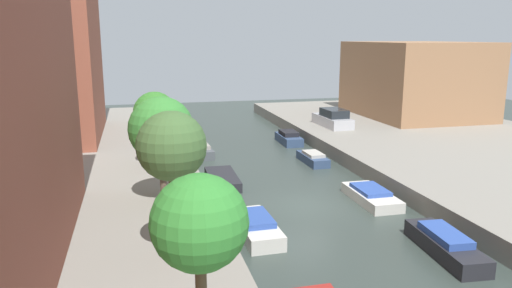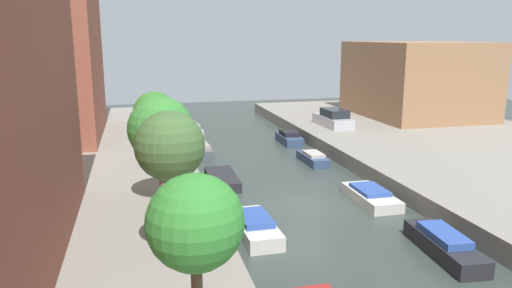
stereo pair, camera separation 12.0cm
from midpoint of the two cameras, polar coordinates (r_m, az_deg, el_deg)
ground_plane at (r=25.59m, az=6.08°, el=-7.18°), size 84.00×84.00×0.00m
low_block_right at (r=50.06m, az=18.14°, el=7.19°), size 10.00×12.94×7.05m
street_tree_0 at (r=9.85m, az=-6.74°, el=-9.38°), size 1.98×1.98×4.96m
street_tree_1 at (r=16.54m, az=-9.79°, el=-0.39°), size 2.37×2.37×5.17m
street_tree_2 at (r=22.84m, az=-10.91°, el=1.67°), size 3.01×3.01×4.91m
street_tree_3 at (r=29.45m, az=-11.60°, el=3.52°), size 2.53×2.53×4.41m
parked_car at (r=42.52m, az=9.07°, el=2.90°), size 2.03×4.78×1.53m
moored_boat_left_2 at (r=21.78m, az=0.05°, el=-9.61°), size 1.58×4.10×0.89m
moored_boat_left_3 at (r=29.14m, az=-3.85°, el=-4.11°), size 1.77×4.13×0.56m
moored_boat_left_4 at (r=36.23m, az=-6.50°, el=-0.69°), size 1.69×4.01×0.88m
moored_boat_left_5 at (r=44.99m, az=-7.57°, el=1.79°), size 1.89×4.62×0.83m
moored_boat_right_2 at (r=21.34m, az=21.22°, el=-10.88°), size 1.66×4.60×0.97m
moored_boat_right_3 at (r=26.67m, az=13.35°, el=-5.90°), size 1.69×4.11×0.74m
moored_boat_right_4 at (r=33.97m, az=6.74°, el=-1.66°), size 1.29×3.40×0.78m
moored_boat_right_5 at (r=40.04m, az=3.96°, el=0.69°), size 1.46×3.57×1.02m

